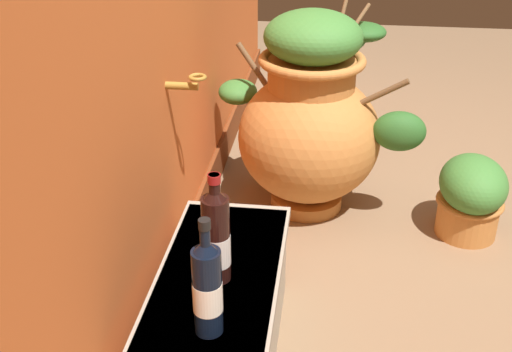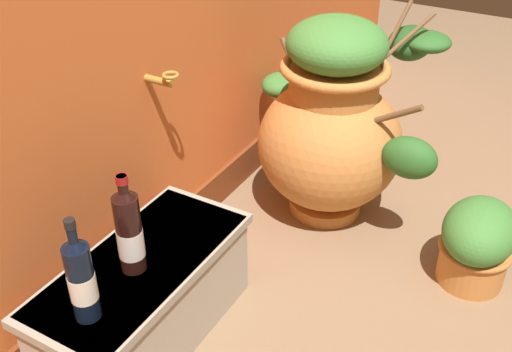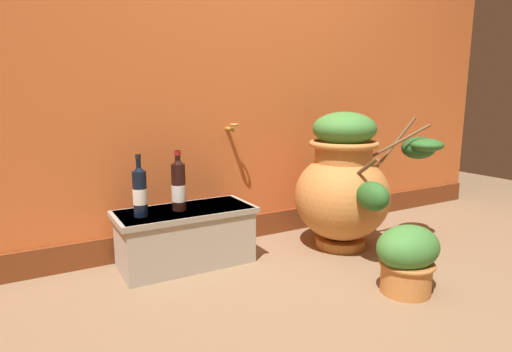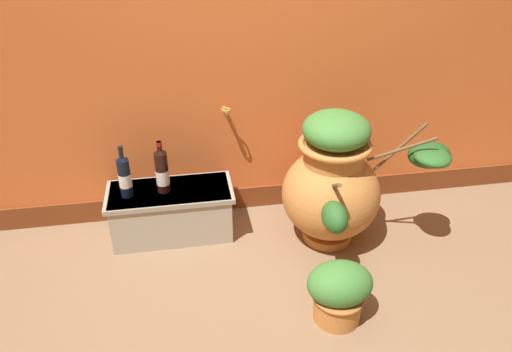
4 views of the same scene
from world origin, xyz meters
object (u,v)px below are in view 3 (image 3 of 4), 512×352
object	(u,v)px
wine_bottle_left	(179,185)
terracotta_urn	(346,184)
wine_bottle_middle	(140,191)
potted_shrub	(407,258)

from	to	relation	value
wine_bottle_left	terracotta_urn	bearing A→B (deg)	-12.11
terracotta_urn	wine_bottle_middle	world-z (taller)	terracotta_urn
wine_bottle_middle	potted_shrub	xyz separation A→B (m)	(1.03, -0.82, -0.28)
terracotta_urn	potted_shrub	bearing A→B (deg)	-104.49
wine_bottle_middle	potted_shrub	bearing A→B (deg)	-38.62
terracotta_urn	wine_bottle_left	distance (m)	1.01
terracotta_urn	wine_bottle_left	size ratio (longest dim) A/B	2.79
wine_bottle_left	potted_shrub	distance (m)	1.21
terracotta_urn	potted_shrub	size ratio (longest dim) A/B	2.75
wine_bottle_left	wine_bottle_middle	xyz separation A→B (m)	(-0.21, -0.02, -0.01)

